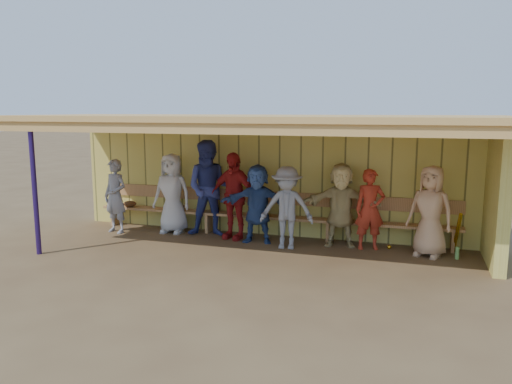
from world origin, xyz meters
TOP-DOWN VIEW (x-y plane):
  - ground at (0.00, 0.00)m, footprint 90.00×90.00m
  - player_a at (-3.17, 0.45)m, footprint 0.65×0.50m
  - player_b at (-2.01, 0.81)m, footprint 0.84×0.55m
  - player_c at (-1.15, 0.81)m, footprint 1.12×0.96m
  - player_d at (-0.60, 0.72)m, footprint 1.11×0.66m
  - player_e at (0.61, 0.35)m, footprint 1.07×0.69m
  - player_f at (1.55, 0.81)m, footprint 1.54×0.66m
  - player_g at (2.10, 0.77)m, footprint 0.64×0.51m
  - player_h at (3.17, 0.62)m, footprint 0.94×0.78m
  - player_extra at (-0.05, 0.59)m, footprint 1.48×0.62m
  - dugout_structure at (0.39, 0.69)m, footprint 8.80×3.20m
  - bench at (0.00, 1.12)m, footprint 7.60×0.34m
  - dugout_equipment at (-0.83, 0.99)m, footprint 7.04×0.62m

SIDE VIEW (x-z plane):
  - ground at x=0.00m, z-range 0.00..0.00m
  - dugout_equipment at x=-0.83m, z-range 0.09..0.89m
  - bench at x=0.00m, z-range 0.06..0.99m
  - player_g at x=2.10m, z-range 0.00..1.52m
  - player_extra at x=-0.05m, z-range 0.00..1.55m
  - player_e at x=0.61m, z-range 0.00..1.56m
  - player_a at x=-3.17m, z-range 0.00..1.57m
  - player_f at x=1.55m, z-range 0.00..1.61m
  - player_h at x=3.17m, z-range 0.00..1.64m
  - player_b at x=-2.01m, z-range 0.00..1.69m
  - player_d at x=-0.60m, z-range 0.00..1.77m
  - player_c at x=-1.15m, z-range 0.00..1.99m
  - dugout_structure at x=0.39m, z-range 0.44..2.94m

